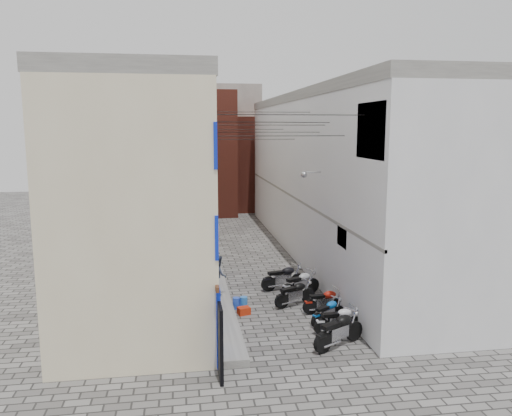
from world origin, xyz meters
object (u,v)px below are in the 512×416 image
motorcycle_a (339,328)px  motorcycle_b (339,319)px  person_a (212,282)px  water_jug_far (236,303)px  red_crate (244,311)px  motorcycle_f (300,282)px  person_b (218,274)px  motorcycle_c (328,311)px  motorcycle_g (284,276)px  motorcycle_e (295,292)px  motorcycle_d (325,300)px  water_jug_near (244,303)px

motorcycle_a → motorcycle_b: size_ratio=1.17×
person_a → water_jug_far: 1.26m
red_crate → water_jug_far: bearing=108.1°
motorcycle_f → person_b: 3.53m
motorcycle_c → motorcycle_g: size_ratio=0.81×
motorcycle_e → motorcycle_b: bearing=-6.0°
person_b → water_jug_far: (0.60, -1.20, -0.85)m
motorcycle_d → motorcycle_e: size_ratio=0.94×
motorcycle_b → motorcycle_f: bearing=-178.8°
motorcycle_b → motorcycle_g: bearing=-173.5°
red_crate → water_jug_near: bearing=83.1°
motorcycle_b → motorcycle_d: motorcycle_b is taller
motorcycle_e → water_jug_far: 2.41m
water_jug_near → red_crate: 0.65m
motorcycle_a → red_crate: size_ratio=4.82×
motorcycle_c → red_crate: bearing=-146.8°
motorcycle_d → water_jug_far: size_ratio=4.05×
motorcycle_b → motorcycle_f: (-0.38, 4.10, 0.04)m
motorcycle_e → water_jug_far: bearing=-113.5°
water_jug_near → motorcycle_a: bearing=-56.4°
motorcycle_b → water_jug_far: motorcycle_b is taller
motorcycle_b → water_jug_near: size_ratio=3.95×
motorcycle_d → motorcycle_g: 3.18m
motorcycle_e → red_crate: bearing=-96.4°
motorcycle_b → water_jug_near: 4.19m
water_jug_near → water_jug_far: 0.30m
motorcycle_c → water_jug_far: (-3.15, 2.03, -0.27)m
motorcycle_b → motorcycle_e: 3.06m
motorcycle_f → person_b: bearing=-116.2°
motorcycle_c → motorcycle_e: 2.15m
motorcycle_b → motorcycle_a: bearing=-22.9°
water_jug_near → person_b: bearing=126.2°
water_jug_far → motorcycle_b: bearing=-42.0°
motorcycle_b → red_crate: (-3.06, 2.28, -0.40)m
motorcycle_g → motorcycle_c: bearing=-1.1°
person_b → motorcycle_e: bearing=-114.7°
water_jug_near → person_a: bearing=160.4°
motorcycle_g → person_a: size_ratio=1.38×
motorcycle_f → water_jug_far: 3.14m
motorcycle_a → motorcycle_d: bearing=142.9°
motorcycle_a → motorcycle_e: motorcycle_a is taller
person_b → water_jug_far: size_ratio=3.67×
motorcycle_f → red_crate: bearing=-81.3°
person_a → person_b: bearing=-19.2°
person_a → water_jug_near: bearing=-107.9°
motorcycle_c → water_jug_far: motorcycle_c is taller
motorcycle_b → motorcycle_e: motorcycle_e is taller
motorcycle_d → motorcycle_f: size_ratio=0.91×
motorcycle_g → person_b: person_b is taller
motorcycle_d → person_a: size_ratio=1.19×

